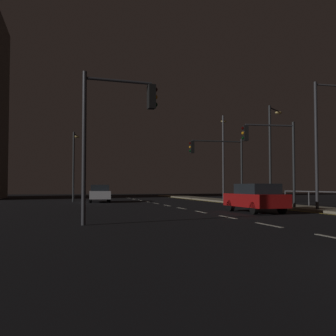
{
  "coord_description": "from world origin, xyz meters",
  "views": [
    {
      "loc": [
        -7.21,
        -4.97,
        1.42
      ],
      "look_at": [
        -0.15,
        24.16,
        2.77
      ],
      "focal_mm": 44.13,
      "sensor_mm": 36.0,
      "label": 1
    }
  ],
  "objects_px": {
    "car": "(256,197)",
    "street_lamp_across_street": "(223,150)",
    "car_oncoming": "(100,193)",
    "traffic_light_far_right": "(115,120)",
    "street_lamp_far_end": "(322,132)",
    "street_lamp_mid_block": "(74,159)",
    "traffic_light_mid_left": "(271,147)",
    "traffic_light_far_left": "(219,157)",
    "street_lamp_corner": "(272,145)"
  },
  "relations": [
    {
      "from": "traffic_light_far_left",
      "to": "street_lamp_far_end",
      "type": "height_order",
      "value": "street_lamp_far_end"
    },
    {
      "from": "car_oncoming",
      "to": "street_lamp_across_street",
      "type": "relative_size",
      "value": 0.56
    },
    {
      "from": "car_oncoming",
      "to": "traffic_light_far_left",
      "type": "distance_m",
      "value": 11.56
    },
    {
      "from": "street_lamp_corner",
      "to": "street_lamp_mid_block",
      "type": "relative_size",
      "value": 1.12
    },
    {
      "from": "car",
      "to": "car_oncoming",
      "type": "relative_size",
      "value": 0.99
    },
    {
      "from": "car",
      "to": "street_lamp_mid_block",
      "type": "height_order",
      "value": "street_lamp_mid_block"
    },
    {
      "from": "car",
      "to": "traffic_light_mid_left",
      "type": "height_order",
      "value": "traffic_light_mid_left"
    },
    {
      "from": "car_oncoming",
      "to": "street_lamp_mid_block",
      "type": "distance_m",
      "value": 4.3
    },
    {
      "from": "traffic_light_mid_left",
      "to": "street_lamp_mid_block",
      "type": "xyz_separation_m",
      "value": [
        -11.67,
        16.51,
        0.11
      ]
    },
    {
      "from": "traffic_light_mid_left",
      "to": "traffic_light_far_right",
      "type": "xyz_separation_m",
      "value": [
        -10.47,
        -7.52,
        0.1
      ]
    },
    {
      "from": "street_lamp_corner",
      "to": "street_lamp_mid_block",
      "type": "distance_m",
      "value": 18.4
    },
    {
      "from": "car",
      "to": "street_lamp_corner",
      "type": "relative_size",
      "value": 0.61
    },
    {
      "from": "car_oncoming",
      "to": "street_lamp_far_end",
      "type": "height_order",
      "value": "street_lamp_far_end"
    },
    {
      "from": "car",
      "to": "street_lamp_corner",
      "type": "bearing_deg",
      "value": 56.39
    },
    {
      "from": "traffic_light_far_right",
      "to": "traffic_light_far_left",
      "type": "relative_size",
      "value": 1.11
    },
    {
      "from": "car",
      "to": "car_oncoming",
      "type": "height_order",
      "value": "same"
    },
    {
      "from": "traffic_light_mid_left",
      "to": "street_lamp_far_end",
      "type": "relative_size",
      "value": 0.73
    },
    {
      "from": "car_oncoming",
      "to": "traffic_light_far_right",
      "type": "relative_size",
      "value": 0.79
    },
    {
      "from": "car_oncoming",
      "to": "street_lamp_across_street",
      "type": "height_order",
      "value": "street_lamp_across_street"
    },
    {
      "from": "car",
      "to": "street_lamp_across_street",
      "type": "bearing_deg",
      "value": 74.74
    },
    {
      "from": "car",
      "to": "car_oncoming",
      "type": "distance_m",
      "value": 18.5
    },
    {
      "from": "street_lamp_mid_block",
      "to": "street_lamp_across_street",
      "type": "relative_size",
      "value": 0.82
    },
    {
      "from": "street_lamp_corner",
      "to": "traffic_light_far_right",
      "type": "bearing_deg",
      "value": -136.43
    },
    {
      "from": "traffic_light_mid_left",
      "to": "traffic_light_far_left",
      "type": "bearing_deg",
      "value": 93.23
    },
    {
      "from": "car_oncoming",
      "to": "street_lamp_far_end",
      "type": "relative_size",
      "value": 0.62
    },
    {
      "from": "traffic_light_far_right",
      "to": "street_lamp_mid_block",
      "type": "bearing_deg",
      "value": 92.86
    },
    {
      "from": "street_lamp_mid_block",
      "to": "street_lamp_far_end",
      "type": "xyz_separation_m",
      "value": [
        13.52,
        -18.97,
        0.55
      ]
    },
    {
      "from": "car_oncoming",
      "to": "car",
      "type": "bearing_deg",
      "value": -67.25
    },
    {
      "from": "car",
      "to": "street_lamp_far_end",
      "type": "xyz_separation_m",
      "value": [
        4.09,
        -0.08,
        3.71
      ]
    },
    {
      "from": "traffic_light_far_right",
      "to": "street_lamp_far_end",
      "type": "xyz_separation_m",
      "value": [
        12.32,
        5.06,
        0.57
      ]
    },
    {
      "from": "street_lamp_mid_block",
      "to": "street_lamp_far_end",
      "type": "bearing_deg",
      "value": -54.52
    },
    {
      "from": "traffic_light_far_right",
      "to": "car",
      "type": "bearing_deg",
      "value": 31.97
    },
    {
      "from": "traffic_light_mid_left",
      "to": "street_lamp_far_end",
      "type": "bearing_deg",
      "value": -53.09
    },
    {
      "from": "street_lamp_far_end",
      "to": "car_oncoming",
      "type": "bearing_deg",
      "value": 123.28
    },
    {
      "from": "traffic_light_far_right",
      "to": "street_lamp_corner",
      "type": "relative_size",
      "value": 0.78
    },
    {
      "from": "traffic_light_far_right",
      "to": "street_lamp_far_end",
      "type": "relative_size",
      "value": 0.79
    },
    {
      "from": "street_lamp_corner",
      "to": "street_lamp_across_street",
      "type": "distance_m",
      "value": 8.52
    },
    {
      "from": "car_oncoming",
      "to": "traffic_light_mid_left",
      "type": "relative_size",
      "value": 0.85
    },
    {
      "from": "street_lamp_corner",
      "to": "street_lamp_far_end",
      "type": "distance_m",
      "value": 7.44
    },
    {
      "from": "street_lamp_across_street",
      "to": "traffic_light_far_left",
      "type": "bearing_deg",
      "value": -114.96
    },
    {
      "from": "traffic_light_far_right",
      "to": "traffic_light_mid_left",
      "type": "bearing_deg",
      "value": 35.69
    },
    {
      "from": "car",
      "to": "traffic_light_far_left",
      "type": "bearing_deg",
      "value": 80.23
    },
    {
      "from": "car",
      "to": "traffic_light_mid_left",
      "type": "distance_m",
      "value": 4.47
    },
    {
      "from": "traffic_light_far_left",
      "to": "street_lamp_corner",
      "type": "bearing_deg",
      "value": -44.98
    },
    {
      "from": "traffic_light_mid_left",
      "to": "traffic_light_far_left",
      "type": "xyz_separation_m",
      "value": [
        -0.45,
        8.01,
        -0.04
      ]
    },
    {
      "from": "street_lamp_across_street",
      "to": "car_oncoming",
      "type": "bearing_deg",
      "value": 173.79
    },
    {
      "from": "car",
      "to": "traffic_light_mid_left",
      "type": "bearing_deg",
      "value": 46.78
    },
    {
      "from": "traffic_light_far_right",
      "to": "street_lamp_across_street",
      "type": "height_order",
      "value": "street_lamp_across_street"
    },
    {
      "from": "car_oncoming",
      "to": "traffic_light_mid_left",
      "type": "height_order",
      "value": "traffic_light_mid_left"
    },
    {
      "from": "car",
      "to": "traffic_light_far_left",
      "type": "xyz_separation_m",
      "value": [
        1.79,
        10.4,
        3.0
      ]
    }
  ]
}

